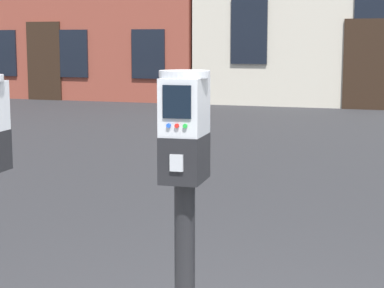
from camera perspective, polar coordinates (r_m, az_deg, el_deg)
The scene contains 1 object.
parking_meter_twin_adjacent at distance 2.95m, azimuth -0.62°, elevation -1.94°, with size 0.23×0.26×1.33m.
Camera 1 is at (0.75, -2.97, 1.59)m, focal length 64.60 mm.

